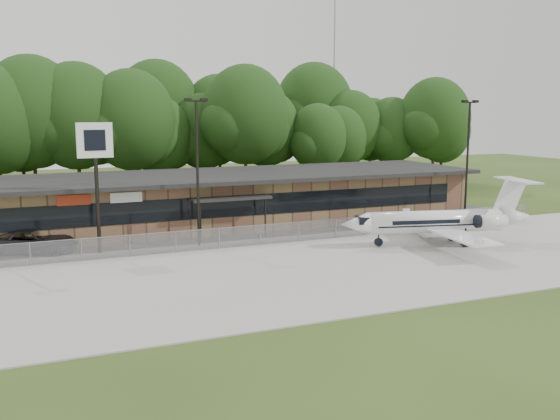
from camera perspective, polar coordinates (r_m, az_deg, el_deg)
name	(u,v)px	position (r m, az deg, el deg)	size (l,w,h in m)	color
ground	(389,306)	(31.34, 9.93, -8.60)	(160.00, 160.00, 0.00)	#2E4117
apron	(317,267)	(38.01, 3.39, -5.23)	(64.00, 18.00, 0.08)	#9E9B93
parking_lot	(251,233)	(48.33, -2.64, -2.10)	(50.00, 9.00, 0.06)	#383835
terminal	(233,198)	(52.10, -4.35, 1.11)	(41.00, 11.65, 4.30)	brown
fence	(273,234)	(44.07, -0.62, -2.21)	(46.00, 0.04, 1.52)	gray
treeline	(179,128)	(68.98, -9.22, 7.44)	(72.00, 12.00, 15.00)	black
radio_mast	(334,85)	(82.50, 4.95, 11.28)	(0.20, 0.20, 25.00)	gray
light_pole_mid	(197,161)	(43.16, -7.57, 4.44)	(1.55, 0.30, 10.23)	black
light_pole_right	(468,152)	(53.97, 16.79, 5.08)	(1.55, 0.30, 10.23)	black
business_jet	(442,222)	(45.08, 14.60, -1.08)	(13.89, 12.50, 4.70)	silver
suv	(32,242)	(44.58, -21.73, -2.69)	(2.70, 5.86, 1.63)	#29292B
pole_sign	(95,154)	(42.14, -16.53, 4.91)	(2.27, 0.32, 8.66)	black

